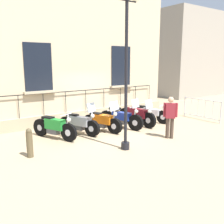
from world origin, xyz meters
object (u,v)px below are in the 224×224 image
motorcycle_white (149,113)px  crowd_barrier (202,109)px  bollard (30,143)px  motorcycle_green (54,127)px  lamppost (127,25)px  motorcycle_blue (121,118)px  motorcycle_orange (102,121)px  motorcycle_maroon (137,115)px  motorcycle_silver (79,124)px  pedestrian_standing (170,115)px

motorcycle_white → crowd_barrier: 2.76m
motorcycle_white → bollard: (1.24, -6.17, 0.05)m
motorcycle_green → lamppost: 4.54m
motorcycle_blue → bollard: size_ratio=2.36×
lamppost → bollard: (-1.14, -2.82, -3.51)m
motorcycle_orange → motorcycle_maroon: (0.05, 1.86, 0.03)m
motorcycle_blue → motorcycle_maroon: 0.89m
lamppost → motorcycle_white: bearing=125.4°
motorcycle_green → crowd_barrier: size_ratio=0.91×
lamppost → bollard: bearing=-112.1°
motorcycle_blue → crowd_barrier: (1.04, 4.30, 0.12)m
motorcycle_silver → motorcycle_blue: bearing=83.0°
motorcycle_silver → lamppost: lamppost is taller
motorcycle_orange → motorcycle_white: bearing=92.5°
motorcycle_maroon → lamppost: bearing=-47.7°
motorcycle_orange → motorcycle_blue: (0.03, 0.96, 0.02)m
motorcycle_white → crowd_barrier: size_ratio=0.95×
pedestrian_standing → motorcycle_blue: bearing=-165.2°
motorcycle_orange → motorcycle_maroon: motorcycle_orange is taller
motorcycle_green → pedestrian_standing: 4.39m
motorcycle_orange → motorcycle_green: bearing=-95.7°
motorcycle_orange → motorcycle_white: 2.79m
motorcycle_silver → pedestrian_standing: 3.59m
motorcycle_maroon → pedestrian_standing: pedestrian_standing is taller
motorcycle_silver → motorcycle_blue: motorcycle_blue is taller
motorcycle_maroon → motorcycle_white: size_ratio=1.06×
bollard → crowd_barrier: bearing=90.3°
motorcycle_orange → motorcycle_maroon: 1.86m
motorcycle_silver → crowd_barrier: size_ratio=0.88×
bollard → pedestrian_standing: (1.17, 4.95, 0.44)m
motorcycle_white → lamppost: 5.45m
motorcycle_green → motorcycle_white: motorcycle_green is taller
lamppost → pedestrian_standing: lamppost is taller
motorcycle_maroon → motorcycle_white: 0.95m
crowd_barrier → pedestrian_standing: size_ratio=1.35×
motorcycle_blue → bollard: bearing=-75.9°
motorcycle_green → lamppost: (2.46, 1.47, 3.52)m
motorcycle_orange → motorcycle_white: (-0.12, 2.79, -0.02)m
motorcycle_blue → bollard: motorcycle_blue is taller
motorcycle_green → bollard: (1.32, -1.35, 0.01)m
motorcycle_green → motorcycle_orange: bearing=84.3°
motorcycle_orange → motorcycle_blue: motorcycle_blue is taller
motorcycle_white → crowd_barrier: crowd_barrier is taller
motorcycle_silver → motorcycle_maroon: (0.27, 2.83, 0.03)m
motorcycle_orange → bollard: 3.57m
motorcycle_maroon → bollard: bearing=-78.5°
lamppost → motorcycle_green: bearing=-149.2°
motorcycle_blue → crowd_barrier: size_ratio=1.00×
motorcycle_green → motorcycle_maroon: motorcycle_maroon is taller
motorcycle_blue → motorcycle_green: bearing=-94.3°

